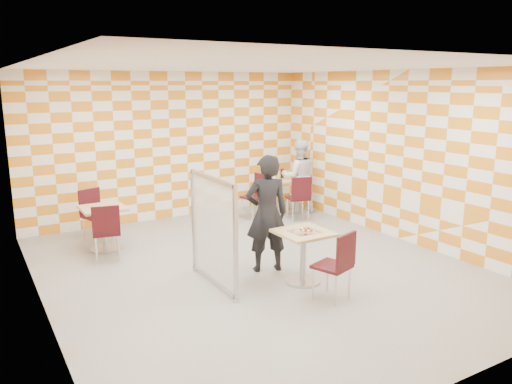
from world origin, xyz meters
TOP-DOWN VIEW (x-y plane):
  - room_shell at (0.00, 0.54)m, footprint 7.00×7.00m
  - main_table at (0.29, -0.78)m, footprint 0.70×0.70m
  - second_table at (2.12, 2.63)m, footprint 0.70×0.70m
  - empty_table at (-1.77, 2.07)m, footprint 0.70×0.70m
  - chair_main_front at (0.31, -1.51)m, footprint 0.54×0.54m
  - chair_second_front at (2.15, 1.92)m, footprint 0.52×0.53m
  - chair_second_side at (1.52, 2.55)m, footprint 0.48×0.47m
  - chair_empty_near at (-1.87, 1.49)m, footprint 0.50×0.51m
  - chair_empty_far at (-1.77, 2.74)m, footprint 0.54×0.55m
  - partition at (-0.84, -0.23)m, footprint 0.08×1.38m
  - man_dark at (0.10, -0.11)m, footprint 0.73×0.58m
  - man_white at (2.54, 2.50)m, footprint 0.95×0.86m
  - pizza_on_foil at (0.29, -0.79)m, footprint 0.40×0.40m
  - sport_bottle at (2.00, 2.67)m, footprint 0.06×0.06m
  - soda_bottle at (2.24, 2.72)m, footprint 0.07×0.07m

SIDE VIEW (x-z plane):
  - main_table at x=0.29m, z-range 0.13..0.88m
  - second_table at x=2.12m, z-range 0.13..0.88m
  - empty_table at x=-1.77m, z-range 0.13..0.88m
  - chair_main_front at x=0.31m, z-range 0.08..1.01m
  - chair_second_front at x=2.15m, z-range 0.08..1.01m
  - chair_second_side at x=1.52m, z-range 0.08..1.01m
  - chair_empty_near at x=-1.87m, z-range 0.08..1.01m
  - chair_empty_far at x=-1.77m, z-range 0.08..1.01m
  - pizza_on_foil at x=0.29m, z-range 0.74..0.79m
  - partition at x=-0.84m, z-range 0.02..1.57m
  - man_white at x=2.54m, z-range 0.00..1.59m
  - sport_bottle at x=2.00m, z-range 0.74..0.94m
  - soda_bottle at x=2.24m, z-range 0.74..0.97m
  - man_dark at x=0.10m, z-range 0.00..1.76m
  - room_shell at x=0.00m, z-range -2.00..5.00m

